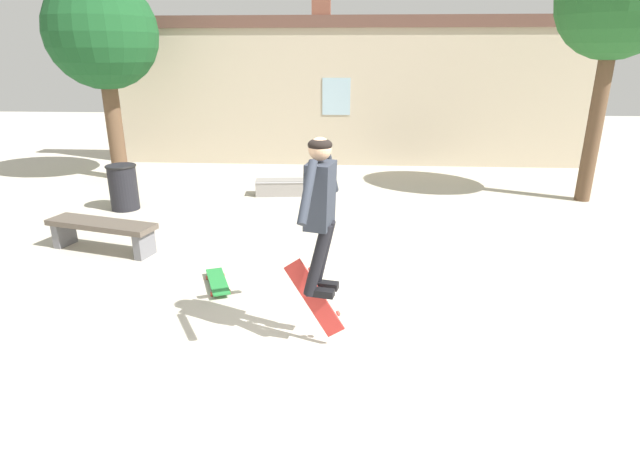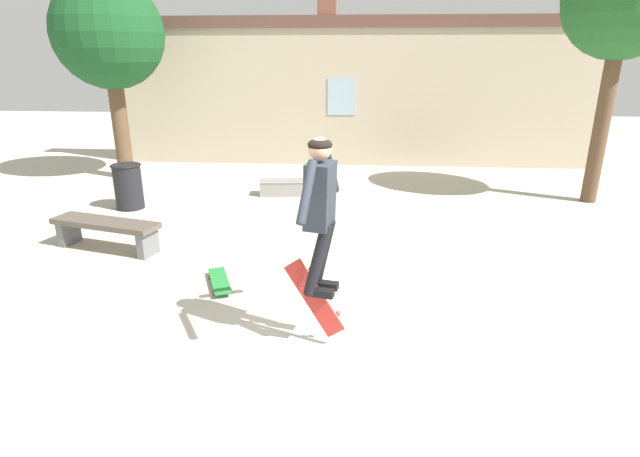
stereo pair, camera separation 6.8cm
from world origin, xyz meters
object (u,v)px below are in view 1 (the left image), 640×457
object	(u,v)px
tree_left	(102,35)
skateboard_resting	(218,281)
tree_right	(617,2)
skate_ledge	(287,187)
trash_bin	(123,186)
skater	(320,203)
park_bench	(102,230)
skateboard_flipping	(314,298)

from	to	relation	value
tree_left	skateboard_resting	world-z (taller)	tree_left
tree_right	skate_ledge	distance (m)	6.87
tree_right	trash_bin	xyz separation A→B (m)	(-8.83, -1.17, -3.18)
trash_bin	skater	distance (m)	5.96
skate_ledge	skater	distance (m)	5.78
skater	park_bench	bearing A→B (deg)	157.64
park_bench	skateboard_flipping	world-z (taller)	skateboard_flipping
skate_ledge	trash_bin	distance (m)	3.15
park_bench	tree_left	bearing A→B (deg)	126.32
skate_ledge	skateboard_resting	xyz separation A→B (m)	(-0.32, -4.34, -0.09)
skater	skateboard_flipping	size ratio (longest dim) A/B	1.92
tree_right	skateboard_resting	distance (m)	8.39
skater	tree_right	bearing A→B (deg)	60.35
trash_bin	skateboard_resting	world-z (taller)	trash_bin
skater	skateboard_flipping	distance (m)	0.98
skate_ledge	trash_bin	size ratio (longest dim) A/B	1.54
tree_right	trash_bin	size ratio (longest dim) A/B	5.60
tree_right	skate_ledge	xyz separation A→B (m)	(-5.93, 0.01, -3.46)
park_bench	skater	xyz separation A→B (m)	(3.36, -2.28, 1.14)
park_bench	skater	distance (m)	4.22
skater	tree_left	bearing A→B (deg)	139.00
skateboard_flipping	skateboard_resting	distance (m)	1.82
park_bench	trash_bin	xyz separation A→B (m)	(-0.59, 2.07, 0.11)
skateboard_resting	tree_left	bearing A→B (deg)	11.88
tree_right	skateboard_flipping	size ratio (longest dim) A/B	5.99
skate_ledge	skateboard_flipping	size ratio (longest dim) A/B	1.65
skate_ledge	skateboard_flipping	world-z (taller)	skateboard_flipping
skateboard_flipping	tree_right	bearing A→B (deg)	68.00
tree_right	skateboard_resting	bearing A→B (deg)	-145.34
tree_right	skateboard_flipping	world-z (taller)	tree_right
skate_ledge	skateboard_resting	size ratio (longest dim) A/B	1.61
tree_left	skateboard_resting	size ratio (longest dim) A/B	5.41
trash_bin	skateboard_flipping	world-z (taller)	skateboard_flipping
tree_right	park_bench	size ratio (longest dim) A/B	2.72
park_bench	skater	size ratio (longest dim) A/B	1.15
trash_bin	skateboard_flipping	size ratio (longest dim) A/B	1.07
tree_right	tree_left	xyz separation A→B (m)	(-10.01, 1.24, -0.48)
trash_bin	skate_ledge	bearing A→B (deg)	22.19
park_bench	skateboard_resting	size ratio (longest dim) A/B	2.15
skateboard_flipping	skater	bearing A→B (deg)	10.29
tree_left	trash_bin	distance (m)	3.81
tree_left	skate_ledge	bearing A→B (deg)	-16.78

